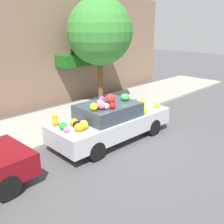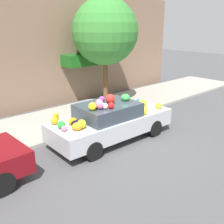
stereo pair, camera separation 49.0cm
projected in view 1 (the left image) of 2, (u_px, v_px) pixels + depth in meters
name	position (u px, v px, depth m)	size (l,w,h in m)	color
ground_plane	(110.00, 139.00, 9.23)	(60.00, 60.00, 0.00)	#4C4C4F
sidewalk_curb	(65.00, 119.00, 11.00)	(24.00, 3.20, 0.10)	#9E998E
building_facade	(35.00, 53.00, 11.75)	(18.00, 1.20, 5.27)	#846651
street_tree	(100.00, 32.00, 11.97)	(3.05, 3.05, 4.94)	brown
fire_hydrant	(55.00, 123.00, 9.46)	(0.20, 0.20, 0.70)	gold
art_car	(111.00, 121.00, 8.91)	(4.44, 1.79, 1.66)	#B7BABF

